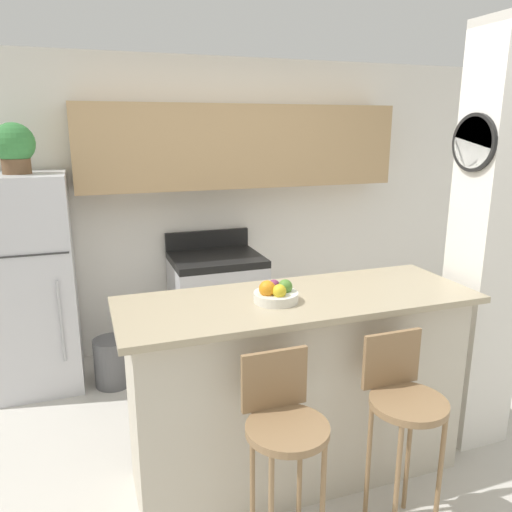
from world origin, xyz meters
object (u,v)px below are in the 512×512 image
object	(u,v)px
stove_range	(217,306)
trash_bin	(113,362)
bar_stool_left	(284,430)
potted_plant_on_fridge	(14,147)
fruit_bowl	(276,294)
refrigerator	(31,284)
bar_stool_right	(403,405)

from	to	relation	value
stove_range	trash_bin	distance (m)	0.99
bar_stool_left	potted_plant_on_fridge	distance (m)	2.73
stove_range	bar_stool_left	bearing A→B (deg)	-97.46
bar_stool_left	potted_plant_on_fridge	world-z (taller)	potted_plant_on_fridge
bar_stool_left	fruit_bowl	distance (m)	0.70
bar_stool_left	trash_bin	distance (m)	2.12
refrigerator	trash_bin	bearing A→B (deg)	-22.68
bar_stool_right	refrigerator	bearing A→B (deg)	129.23
fruit_bowl	trash_bin	world-z (taller)	fruit_bowl
fruit_bowl	bar_stool_right	bearing A→B (deg)	-48.36
bar_stool_left	fruit_bowl	world-z (taller)	fruit_bowl
bar_stool_right	trash_bin	distance (m)	2.38
bar_stool_left	bar_stool_right	size ratio (longest dim) A/B	1.00
bar_stool_right	fruit_bowl	size ratio (longest dim) A/B	4.31
refrigerator	bar_stool_right	bearing A→B (deg)	-50.77
stove_range	potted_plant_on_fridge	world-z (taller)	potted_plant_on_fridge
potted_plant_on_fridge	trash_bin	distance (m)	1.75
stove_range	potted_plant_on_fridge	distance (m)	2.00
refrigerator	bar_stool_right	distance (m)	2.83
bar_stool_left	fruit_bowl	bearing A→B (deg)	72.64
trash_bin	refrigerator	bearing A→B (deg)	157.32
potted_plant_on_fridge	bar_stool_right	bearing A→B (deg)	-50.77
refrigerator	potted_plant_on_fridge	world-z (taller)	potted_plant_on_fridge
stove_range	refrigerator	bearing A→B (deg)	-179.27
trash_bin	fruit_bowl	bearing A→B (deg)	-61.40
refrigerator	bar_stool_left	distance (m)	2.48
stove_range	potted_plant_on_fridge	size ratio (longest dim) A/B	2.99
bar_stool_right	trash_bin	size ratio (longest dim) A/B	2.66
stove_range	potted_plant_on_fridge	xyz separation A→B (m)	(-1.46, -0.02, 1.38)
stove_range	bar_stool_right	distance (m)	2.24
bar_stool_right	potted_plant_on_fridge	bearing A→B (deg)	129.23
fruit_bowl	refrigerator	bearing A→B (deg)	128.46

